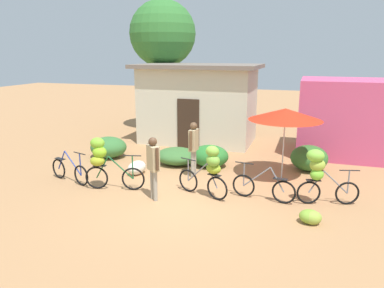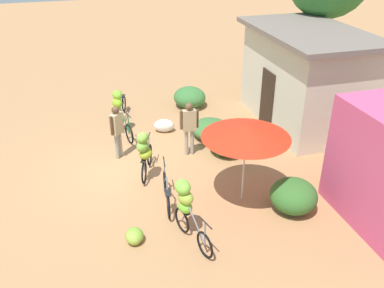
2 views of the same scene
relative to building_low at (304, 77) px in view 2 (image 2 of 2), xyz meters
name	(u,v)px [view 2 (image 2 of 2)]	position (x,y,z in m)	size (l,w,h in m)	color
ground_plane	(127,168)	(1.50, -6.45, -1.67)	(60.00, 60.00, 0.00)	#AC7B4F
building_low	(304,77)	(0.00, 0.00, 0.00)	(5.12, 3.15, 3.29)	beige
hedge_bush_front_left	(190,97)	(-2.40, -3.43, -1.29)	(1.33, 1.23, 0.76)	#397136
hedge_bush_front_right	(211,129)	(0.30, -3.44, -1.38)	(1.48, 1.28, 0.57)	#3D6E34
hedge_bush_mid	(226,142)	(1.45, -3.36, -1.30)	(1.27, 1.06, 0.74)	#2C792F
hedge_bush_by_door	(293,196)	(4.64, -2.74, -1.25)	(1.19, 1.17, 0.83)	#336A2B
market_umbrella	(246,131)	(3.87, -3.78, 0.32)	(2.19, 2.19, 2.17)	beige
bicycle_leftmost	(121,108)	(-2.13, -6.11, -1.32)	(1.63, 0.56, 0.99)	black
bicycle_near_pile	(119,109)	(-0.83, -6.31, -0.79)	(1.68, 0.57, 1.49)	black
bicycle_center_loaded	(145,151)	(2.16, -5.99, -0.82)	(1.53, 0.68, 1.45)	black
bicycle_by_shop	(167,192)	(3.53, -5.71, -1.32)	(1.68, 0.30, 0.96)	black
bicycle_rightmost	(187,205)	(4.89, -5.55, -0.78)	(1.53, 0.55, 1.45)	black
banana_pile_on_ground	(134,236)	(4.74, -6.74, -1.51)	(0.54, 0.47, 0.32)	#90AF3E
produce_sack	(164,126)	(-0.54, -4.87, -1.45)	(0.70, 0.44, 0.44)	silver
person_vendor	(189,123)	(1.22, -4.46, -0.61)	(0.23, 0.58, 1.72)	gray
person_bystander	(117,127)	(0.81, -6.57, -0.63)	(0.45, 0.41, 1.69)	gray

